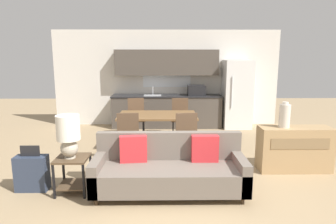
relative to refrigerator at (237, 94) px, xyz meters
name	(u,v)px	position (x,y,z in m)	size (l,w,h in m)	color
ground_plane	(169,196)	(-1.94, -4.22, -0.94)	(20.00, 20.00, 0.00)	#9E8460
wall_back	(167,78)	(-1.94, 0.41, 0.42)	(6.40, 0.07, 2.70)	silver
kitchen_counter	(167,97)	(-1.93, 0.11, -0.09)	(3.05, 0.65, 2.15)	#4C443D
refrigerator	(237,94)	(0.00, 0.00, 0.00)	(0.75, 0.75, 1.87)	white
dining_table	(157,117)	(-2.16, -1.90, -0.25)	(1.67, 1.00, 0.74)	brown
couch	(169,170)	(-1.95, -4.05, -0.60)	(2.19, 0.80, 0.85)	#3D2D1E
side_table	(73,169)	(-3.36, -4.06, -0.58)	(0.46, 0.46, 0.54)	brown
table_lamp	(68,134)	(-3.38, -4.08, -0.04)	(0.33, 0.33, 0.63)	#B2A893
credenza	(294,149)	(0.25, -3.24, -0.55)	(1.23, 0.43, 0.78)	tan
vase	(285,116)	(0.04, -3.24, 0.05)	(0.18, 0.18, 0.44)	beige
dining_chair_near_right	(185,134)	(-1.62, -2.74, -0.41)	(0.46, 0.46, 0.96)	brown
dining_chair_near_left	(129,134)	(-2.69, -2.73, -0.41)	(0.44, 0.44, 0.96)	brown
dining_chair_far_right	(180,116)	(-1.62, -1.01, -0.41)	(0.43, 0.43, 0.96)	brown
dining_chair_far_left	(136,116)	(-2.70, -1.00, -0.41)	(0.47, 0.47, 0.96)	brown
suitcase	(32,173)	(-3.99, -3.98, -0.66)	(0.46, 0.22, 0.69)	#2D384C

